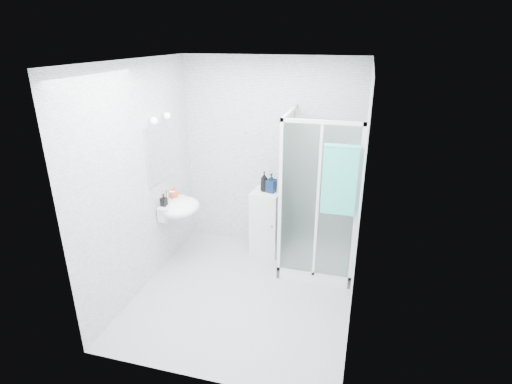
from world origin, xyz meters
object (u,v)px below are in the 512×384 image
(hand_towel, at_px, (340,178))
(soap_dispenser_orange, at_px, (174,192))
(shampoo_bottle_b, at_px, (271,183))
(shower_enclosure, at_px, (312,237))
(soap_dispenser_black, at_px, (164,200))
(shampoo_bottle_a, at_px, (264,182))
(wall_basin, at_px, (179,207))
(storage_cabinet, at_px, (266,222))

(hand_towel, distance_m, soap_dispenser_orange, 2.14)
(shampoo_bottle_b, xyz_separation_m, soap_dispenser_orange, (-1.19, -0.42, -0.09))
(shower_enclosure, xyz_separation_m, soap_dispenser_black, (-1.78, -0.46, 0.49))
(shampoo_bottle_b, distance_m, soap_dispenser_black, 1.38)
(shampoo_bottle_a, distance_m, soap_dispenser_black, 1.31)
(wall_basin, bearing_deg, hand_towel, -2.48)
(shampoo_bottle_a, bearing_deg, storage_cabinet, -5.33)
(hand_towel, bearing_deg, shower_enclosure, 127.25)
(wall_basin, xyz_separation_m, storage_cabinet, (1.00, 0.56, -0.35))
(shower_enclosure, bearing_deg, shampoo_bottle_a, 159.93)
(soap_dispenser_black, bearing_deg, hand_towel, 1.60)
(shower_enclosure, bearing_deg, hand_towel, -52.75)
(shower_enclosure, bearing_deg, soap_dispenser_black, -165.52)
(hand_towel, height_order, shampoo_bottle_b, hand_towel)
(wall_basin, relative_size, hand_towel, 0.71)
(soap_dispenser_black, bearing_deg, soap_dispenser_orange, 90.00)
(wall_basin, height_order, shampoo_bottle_b, shampoo_bottle_b)
(shampoo_bottle_a, xyz_separation_m, soap_dispenser_orange, (-1.09, -0.43, -0.10))
(wall_basin, bearing_deg, soap_dispenser_orange, 132.57)
(shower_enclosure, height_order, storage_cabinet, shower_enclosure)
(wall_basin, bearing_deg, storage_cabinet, 29.36)
(wall_basin, relative_size, soap_dispenser_black, 3.56)
(wall_basin, bearing_deg, shampoo_bottle_a, 30.45)
(storage_cabinet, bearing_deg, soap_dispenser_orange, -153.35)
(storage_cabinet, bearing_deg, shower_enclosure, -15.05)
(soap_dispenser_black, bearing_deg, storage_cabinet, 32.12)
(storage_cabinet, relative_size, soap_dispenser_black, 5.73)
(shampoo_bottle_b, relative_size, soap_dispenser_black, 1.62)
(shampoo_bottle_a, relative_size, shampoo_bottle_b, 1.05)
(shampoo_bottle_b, bearing_deg, soap_dispenser_black, -149.39)
(wall_basin, xyz_separation_m, soap_dispenser_orange, (-0.12, 0.14, 0.14))
(shower_enclosure, relative_size, shampoo_bottle_a, 7.45)
(shower_enclosure, bearing_deg, wall_basin, -169.19)
(storage_cabinet, bearing_deg, shampoo_bottle_b, 1.41)
(shampoo_bottle_b, height_order, soap_dispenser_black, shampoo_bottle_b)
(soap_dispenser_orange, distance_m, soap_dispenser_black, 0.28)
(shower_enclosure, height_order, shampoo_bottle_b, shower_enclosure)
(storage_cabinet, height_order, shampoo_bottle_a, shampoo_bottle_a)
(wall_basin, distance_m, shampoo_bottle_a, 1.15)
(shampoo_bottle_b, height_order, soap_dispenser_orange, shampoo_bottle_b)
(wall_basin, bearing_deg, shower_enclosure, 10.81)
(shower_enclosure, xyz_separation_m, shampoo_bottle_a, (-0.69, 0.25, 0.59))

